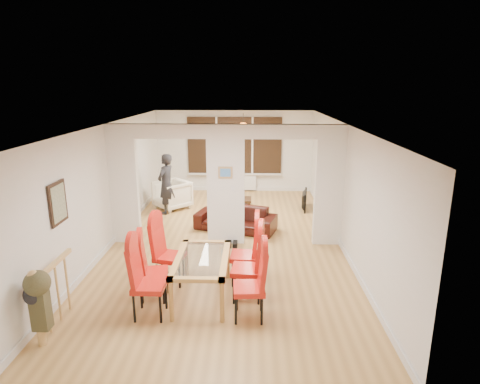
{
  "coord_description": "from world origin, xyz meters",
  "views": [
    {
      "loc": [
        0.55,
        -8.3,
        3.39
      ],
      "look_at": [
        0.29,
        0.6,
        0.99
      ],
      "focal_mm": 30.0,
      "sensor_mm": 36.0,
      "label": 1
    }
  ],
  "objects_px": {
    "armchair": "(172,195)",
    "bowl": "(235,197)",
    "dining_chair_lb": "(154,268)",
    "sofa": "(236,219)",
    "dining_table": "(202,277)",
    "dining_chair_ra": "(249,283)",
    "bottle": "(237,193)",
    "person": "(166,184)",
    "television": "(302,200)",
    "dining_chair_la": "(149,280)",
    "dining_chair_rb": "(246,264)",
    "coffee_table": "(232,203)",
    "dining_chair_rc": "(244,251)",
    "dining_chair_lc": "(170,252)"
  },
  "relations": [
    {
      "from": "dining_chair_rb",
      "to": "armchair",
      "type": "height_order",
      "value": "dining_chair_rb"
    },
    {
      "from": "person",
      "to": "bottle",
      "type": "xyz_separation_m",
      "value": [
        1.88,
        0.69,
        -0.43
      ]
    },
    {
      "from": "dining_chair_lc",
      "to": "dining_chair_rb",
      "type": "distance_m",
      "value": 1.43
    },
    {
      "from": "armchair",
      "to": "person",
      "type": "distance_m",
      "value": 0.61
    },
    {
      "from": "dining_chair_lb",
      "to": "coffee_table",
      "type": "distance_m",
      "value": 5.21
    },
    {
      "from": "armchair",
      "to": "bottle",
      "type": "xyz_separation_m",
      "value": [
        1.82,
        0.24,
        -0.01
      ]
    },
    {
      "from": "dining_chair_rb",
      "to": "coffee_table",
      "type": "bearing_deg",
      "value": 101.25
    },
    {
      "from": "dining_table",
      "to": "sofa",
      "type": "relative_size",
      "value": 0.79
    },
    {
      "from": "dining_chair_rc",
      "to": "bottle",
      "type": "xyz_separation_m",
      "value": [
        -0.29,
        4.55,
        -0.2
      ]
    },
    {
      "from": "dining_chair_lb",
      "to": "dining_chair_rb",
      "type": "bearing_deg",
      "value": -7.79
    },
    {
      "from": "bowl",
      "to": "television",
      "type": "bearing_deg",
      "value": -6.31
    },
    {
      "from": "armchair",
      "to": "dining_chair_rc",
      "type": "bearing_deg",
      "value": -18.24
    },
    {
      "from": "dining_chair_ra",
      "to": "coffee_table",
      "type": "height_order",
      "value": "dining_chair_ra"
    },
    {
      "from": "dining_chair_lb",
      "to": "armchair",
      "type": "bearing_deg",
      "value": 87.9
    },
    {
      "from": "armchair",
      "to": "bottle",
      "type": "height_order",
      "value": "armchair"
    },
    {
      "from": "dining_chair_rb",
      "to": "armchair",
      "type": "distance_m",
      "value": 5.33
    },
    {
      "from": "dining_chair_lb",
      "to": "dining_chair_rb",
      "type": "xyz_separation_m",
      "value": [
        1.48,
        0.05,
        0.06
      ]
    },
    {
      "from": "dining_chair_la",
      "to": "dining_chair_ra",
      "type": "xyz_separation_m",
      "value": [
        1.48,
        -0.02,
        -0.02
      ]
    },
    {
      "from": "dining_chair_lb",
      "to": "armchair",
      "type": "distance_m",
      "value": 4.97
    },
    {
      "from": "sofa",
      "to": "dining_chair_la",
      "type": "bearing_deg",
      "value": -89.21
    },
    {
      "from": "dining_chair_rc",
      "to": "bottle",
      "type": "height_order",
      "value": "dining_chair_rc"
    },
    {
      "from": "dining_chair_rc",
      "to": "dining_chair_rb",
      "type": "bearing_deg",
      "value": -81.47
    },
    {
      "from": "sofa",
      "to": "person",
      "type": "relative_size",
      "value": 1.17
    },
    {
      "from": "dining_chair_lb",
      "to": "bowl",
      "type": "bearing_deg",
      "value": 68.41
    },
    {
      "from": "dining_table",
      "to": "dining_chair_ra",
      "type": "bearing_deg",
      "value": -37.06
    },
    {
      "from": "dining_chair_ra",
      "to": "dining_chair_lb",
      "type": "bearing_deg",
      "value": 157.77
    },
    {
      "from": "dining_table",
      "to": "armchair",
      "type": "distance_m",
      "value": 5.07
    },
    {
      "from": "sofa",
      "to": "bowl",
      "type": "bearing_deg",
      "value": 110.59
    },
    {
      "from": "armchair",
      "to": "bottle",
      "type": "bearing_deg",
      "value": 53.3
    },
    {
      "from": "dining_table",
      "to": "bottle",
      "type": "height_order",
      "value": "dining_table"
    },
    {
      "from": "armchair",
      "to": "bowl",
      "type": "bearing_deg",
      "value": 54.63
    },
    {
      "from": "dining_chair_la",
      "to": "dining_chair_lc",
      "type": "relative_size",
      "value": 1.01
    },
    {
      "from": "dining_table",
      "to": "dining_chair_ra",
      "type": "height_order",
      "value": "dining_chair_ra"
    },
    {
      "from": "dining_chair_lc",
      "to": "television",
      "type": "height_order",
      "value": "dining_chair_lc"
    },
    {
      "from": "dining_table",
      "to": "coffee_table",
      "type": "height_order",
      "value": "dining_table"
    },
    {
      "from": "person",
      "to": "coffee_table",
      "type": "height_order",
      "value": "person"
    },
    {
      "from": "dining_chair_la",
      "to": "bowl",
      "type": "height_order",
      "value": "dining_chair_la"
    },
    {
      "from": "person",
      "to": "television",
      "type": "relative_size",
      "value": 1.8
    },
    {
      "from": "coffee_table",
      "to": "dining_chair_lb",
      "type": "bearing_deg",
      "value": -101.18
    },
    {
      "from": "dining_table",
      "to": "television",
      "type": "height_order",
      "value": "dining_table"
    },
    {
      "from": "television",
      "to": "coffee_table",
      "type": "bearing_deg",
      "value": 95.39
    },
    {
      "from": "dining_chair_la",
      "to": "coffee_table",
      "type": "relative_size",
      "value": 1.08
    },
    {
      "from": "dining_table",
      "to": "dining_chair_rb",
      "type": "distance_m",
      "value": 0.76
    },
    {
      "from": "sofa",
      "to": "bottle",
      "type": "distance_m",
      "value": 1.92
    },
    {
      "from": "dining_chair_la",
      "to": "dining_chair_ra",
      "type": "distance_m",
      "value": 1.48
    },
    {
      "from": "television",
      "to": "bottle",
      "type": "xyz_separation_m",
      "value": [
        -1.83,
        0.18,
        0.12
      ]
    },
    {
      "from": "dining_chair_lc",
      "to": "sofa",
      "type": "distance_m",
      "value": 2.91
    },
    {
      "from": "dining_chair_lc",
      "to": "armchair",
      "type": "bearing_deg",
      "value": 114.54
    },
    {
      "from": "dining_table",
      "to": "bowl",
      "type": "bearing_deg",
      "value": 86.53
    },
    {
      "from": "dining_table",
      "to": "coffee_table",
      "type": "xyz_separation_m",
      "value": [
        0.24,
        5.04,
        -0.23
      ]
    }
  ]
}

